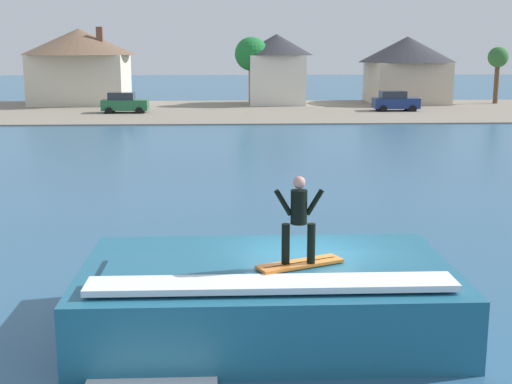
{
  "coord_description": "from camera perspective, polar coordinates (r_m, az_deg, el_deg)",
  "views": [
    {
      "loc": [
        -1.68,
        -14.39,
        5.76
      ],
      "look_at": [
        -0.86,
        4.41,
        1.83
      ],
      "focal_mm": 49.2,
      "sensor_mm": 36.0,
      "label": 1
    }
  ],
  "objects": [
    {
      "name": "ground_plane",
      "position": [
        15.59,
        3.93,
        -9.92
      ],
      "size": [
        260.0,
        260.0,
        0.0
      ],
      "primitive_type": "plane",
      "color": "#305D80"
    },
    {
      "name": "tree_short_bushy",
      "position": [
        74.92,
        19.07,
        10.12
      ],
      "size": [
        2.02,
        2.02,
        5.69
      ],
      "color": "brown",
      "rests_on": "ground_plane"
    },
    {
      "name": "wave_crest",
      "position": [
        14.52,
        0.9,
        -8.46
      ],
      "size": [
        7.51,
        4.6,
        1.56
      ],
      "color": "#1F607D",
      "rests_on": "ground_plane"
    },
    {
      "name": "surfboard",
      "position": [
        13.78,
        3.6,
        -5.84
      ],
      "size": [
        1.79,
        1.15,
        0.06
      ],
      "color": "orange",
      "rests_on": "wave_crest"
    },
    {
      "name": "house_small_cottage",
      "position": [
        70.44,
        1.66,
        10.24
      ],
      "size": [
        7.28,
        7.28,
        6.92
      ],
      "color": "silver",
      "rests_on": "ground_plane"
    },
    {
      "name": "house_gabled_white",
      "position": [
        73.46,
        12.15,
        9.98
      ],
      "size": [
        9.78,
        9.78,
        6.7
      ],
      "color": "beige",
      "rests_on": "ground_plane"
    },
    {
      "name": "car_near_shore",
      "position": [
        62.09,
        -10.66,
        7.14
      ],
      "size": [
        3.95,
        2.21,
        1.86
      ],
      "color": "#23663D",
      "rests_on": "ground_plane"
    },
    {
      "name": "tree_tall_bare",
      "position": [
        69.17,
        -0.36,
        11.09
      ],
      "size": [
        3.25,
        3.25,
        6.64
      ],
      "color": "brown",
      "rests_on": "ground_plane"
    },
    {
      "name": "house_with_chimney",
      "position": [
        72.73,
        -14.14,
        10.27
      ],
      "size": [
        11.26,
        11.26,
        7.58
      ],
      "color": "beige",
      "rests_on": "ground_plane"
    },
    {
      "name": "shoreline_bank",
      "position": [
        63.64,
        -0.98,
        6.64
      ],
      "size": [
        120.0,
        22.64,
        0.1
      ],
      "color": "gray",
      "rests_on": "ground_plane"
    },
    {
      "name": "surfer",
      "position": [
        13.45,
        3.5,
        -1.91
      ],
      "size": [
        0.96,
        0.32,
        1.72
      ],
      "color": "black",
      "rests_on": "surfboard"
    },
    {
      "name": "car_far_shore",
      "position": [
        64.06,
        11.24,
        7.25
      ],
      "size": [
        4.03,
        2.1,
        1.86
      ],
      "color": "navy",
      "rests_on": "ground_plane"
    }
  ]
}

